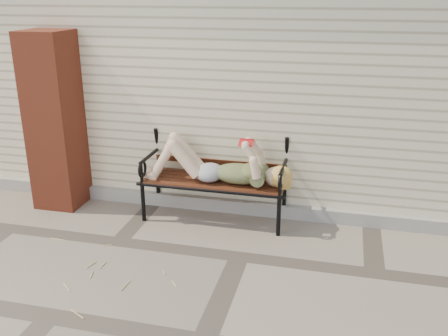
# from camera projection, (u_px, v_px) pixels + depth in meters

# --- Properties ---
(ground) EXTENTS (80.00, 80.00, 0.00)m
(ground) POSITION_uv_depth(u_px,v_px,m) (239.00, 257.00, 4.77)
(ground) COLOR gray
(ground) RESTS_ON ground
(house_wall) EXTENTS (8.00, 4.00, 3.00)m
(house_wall) POSITION_uv_depth(u_px,v_px,m) (285.00, 57.00, 6.99)
(house_wall) COLOR beige
(house_wall) RESTS_ON ground
(foundation_strip) EXTENTS (8.00, 0.10, 0.15)m
(foundation_strip) POSITION_uv_depth(u_px,v_px,m) (257.00, 208.00, 5.63)
(foundation_strip) COLOR #A6A096
(foundation_strip) RESTS_ON ground
(brick_pillar) EXTENTS (0.50, 0.50, 2.00)m
(brick_pillar) POSITION_uv_depth(u_px,v_px,m) (55.00, 121.00, 5.62)
(brick_pillar) COLOR maroon
(brick_pillar) RESTS_ON ground
(garden_bench) EXTENTS (1.69, 0.67, 1.09)m
(garden_bench) POSITION_uv_depth(u_px,v_px,m) (216.00, 164.00, 5.44)
(garden_bench) COLOR black
(garden_bench) RESTS_ON ground
(reading_woman) EXTENTS (1.59, 0.36, 0.50)m
(reading_woman) POSITION_uv_depth(u_px,v_px,m) (215.00, 165.00, 5.30)
(reading_woman) COLOR #0A3349
(reading_woman) RESTS_ON ground
(straw_scatter) EXTENTS (3.02, 1.77, 0.01)m
(straw_scatter) POSITION_uv_depth(u_px,v_px,m) (30.00, 271.00, 4.51)
(straw_scatter) COLOR #E6BE70
(straw_scatter) RESTS_ON ground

